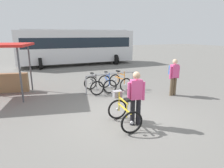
{
  "coord_description": "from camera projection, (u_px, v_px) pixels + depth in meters",
  "views": [
    {
      "loc": [
        -2.54,
        -5.18,
        2.66
      ],
      "look_at": [
        -0.1,
        0.77,
        1.0
      ],
      "focal_mm": 30.69,
      "sensor_mm": 36.0,
      "label": 1
    }
  ],
  "objects": [
    {
      "name": "featured_bicycle",
      "position": [
        123.0,
        111.0,
        5.75
      ],
      "size": [
        0.68,
        1.18,
        0.97
      ],
      "color": "black",
      "rests_on": "ground"
    },
    {
      "name": "racked_bike_blue",
      "position": [
        107.0,
        83.0,
        9.32
      ],
      "size": [
        0.77,
        1.16,
        0.97
      ],
      "color": "black",
      "rests_on": "ground"
    },
    {
      "name": "bike_rack_rail",
      "position": [
        111.0,
        78.0,
        9.14
      ],
      "size": [
        2.51,
        0.16,
        0.88
      ],
      "color": "#99999E",
      "rests_on": "ground"
    },
    {
      "name": "bus_distant",
      "position": [
        77.0,
        45.0,
        17.06
      ],
      "size": [
        10.04,
        3.52,
        3.08
      ],
      "color": "silver",
      "rests_on": "ground"
    },
    {
      "name": "ground_plane",
      "position": [
        124.0,
        119.0,
        6.24
      ],
      "size": [
        80.0,
        80.0,
        0.0
      ],
      "primitive_type": "plane",
      "color": "slate"
    },
    {
      "name": "pedestrian_with_backpack",
      "position": [
        174.0,
        75.0,
        8.46
      ],
      "size": [
        0.53,
        0.34,
        1.64
      ],
      "color": "brown",
      "rests_on": "ground"
    },
    {
      "name": "racked_bike_black",
      "position": [
        94.0,
        85.0,
        9.04
      ],
      "size": [
        0.68,
        1.12,
        0.97
      ],
      "color": "black",
      "rests_on": "ground"
    },
    {
      "name": "person_with_featured_bike",
      "position": [
        136.0,
        96.0,
        5.63
      ],
      "size": [
        0.52,
        0.26,
        1.64
      ],
      "color": "black",
      "rests_on": "ground"
    },
    {
      "name": "racked_bike_orange",
      "position": [
        120.0,
        82.0,
        9.61
      ],
      "size": [
        0.81,
        1.18,
        0.97
      ],
      "color": "black",
      "rests_on": "ground"
    }
  ]
}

